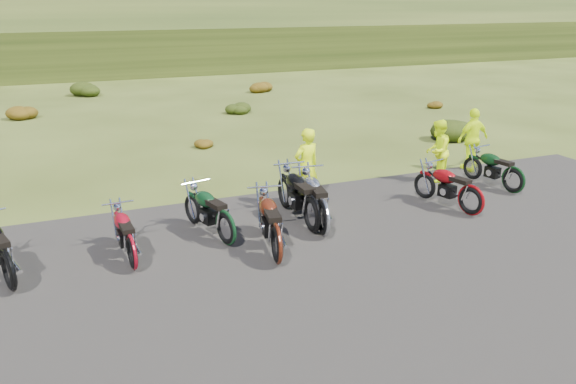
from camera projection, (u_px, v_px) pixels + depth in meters
name	position (u px, v px, depth m)	size (l,w,h in m)	color
ground	(335.00, 255.00, 11.02)	(300.00, 300.00, 0.00)	#364216
gravel_pad	(389.00, 303.00, 9.27)	(20.00, 12.00, 0.04)	black
hill_slope	(105.00, 50.00, 54.81)	(300.00, 46.00, 3.00)	#263612
hill_plateau	(77.00, 25.00, 107.35)	(300.00, 90.00, 9.17)	#263612
shrub_2	(21.00, 111.00, 23.23)	(1.30, 1.30, 0.77)	#663A0C
shrub_3	(87.00, 87.00, 28.88)	(1.56, 1.56, 0.92)	#1F300C
shrub_4	(202.00, 141.00, 18.86)	(0.77, 0.77, 0.45)	#663A0C
shrub_5	(237.00, 107.00, 24.51)	(1.03, 1.03, 0.61)	#1F300C
shrub_6	(260.00, 85.00, 30.16)	(1.30, 1.30, 0.77)	#663A0C
shrub_7	(454.00, 126.00, 20.04)	(1.56, 1.56, 0.92)	#1F300C
shrub_8	(432.00, 103.00, 25.79)	(0.77, 0.77, 0.45)	#663A0C
motorcycle_0	(13.00, 292.00, 9.64)	(2.13, 0.71, 1.12)	black
motorcycle_1	(134.00, 270.00, 10.40)	(1.90, 0.63, 0.99)	maroon
motorcycle_2	(227.00, 246.00, 11.43)	(2.08, 0.69, 1.09)	black
motorcycle_3	(323.00, 237.00, 11.88)	(2.29, 0.76, 1.20)	#9C9CA0
motorcycle_4	(277.00, 264.00, 10.64)	(2.22, 0.74, 1.16)	#4A1A0C
motorcycle_5	(312.00, 233.00, 12.07)	(2.34, 0.78, 1.22)	black
motorcycle_6	(469.00, 216.00, 13.00)	(2.05, 0.68, 1.07)	maroon
motorcycle_7	(511.00, 194.00, 14.48)	(1.97, 0.66, 1.03)	black
person_middle	(306.00, 168.00, 13.41)	(0.68, 0.45, 1.88)	#D8F60C
person_right_a	(437.00, 152.00, 15.16)	(0.82, 0.64, 1.70)	#D8F60C
person_right_b	(473.00, 140.00, 16.27)	(1.05, 0.44, 1.78)	#D8F60C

